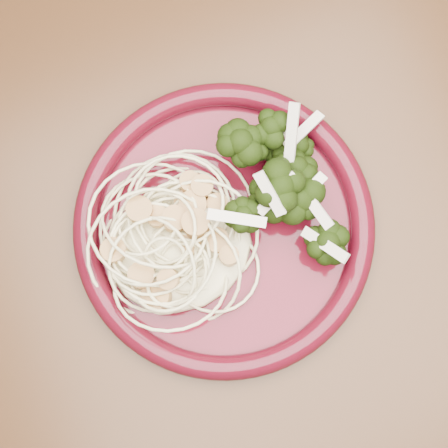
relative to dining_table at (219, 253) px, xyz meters
name	(u,v)px	position (x,y,z in m)	size (l,w,h in m)	color
dining_table	(219,253)	(0.00, 0.00, 0.00)	(1.20, 0.80, 0.75)	#472814
dinner_plate	(224,226)	(0.01, 0.01, 0.11)	(0.29, 0.29, 0.02)	#4D0A16
spaghetti_pile	(179,245)	(-0.04, 0.01, 0.12)	(0.14, 0.12, 0.03)	beige
scallop_cluster	(176,239)	(-0.04, 0.01, 0.16)	(0.12, 0.12, 0.04)	#C08A45
broccoli_pile	(280,195)	(0.07, 0.01, 0.13)	(0.09, 0.14, 0.05)	black
onion_garnish	(283,187)	(0.07, 0.01, 0.16)	(0.06, 0.09, 0.05)	#EFE4CB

